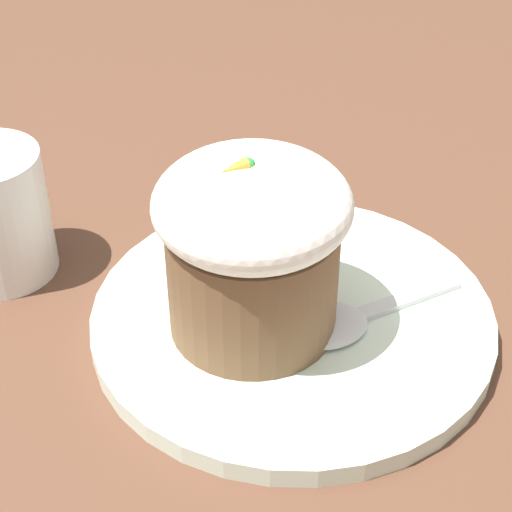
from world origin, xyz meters
TOP-DOWN VIEW (x-y plane):
  - ground_plane at (0.00, 0.00)m, footprint 4.00×4.00m
  - dessert_plate at (0.00, 0.00)m, footprint 0.24×0.24m
  - carrot_cake at (0.03, 0.00)m, footprint 0.11×0.11m
  - spoon at (-0.02, 0.02)m, footprint 0.12×0.04m

SIDE VIEW (x-z plane):
  - ground_plane at x=0.00m, z-range 0.00..0.00m
  - dessert_plate at x=0.00m, z-range 0.00..0.01m
  - spoon at x=-0.02m, z-range 0.01..0.02m
  - carrot_cake at x=0.03m, z-range 0.01..0.13m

